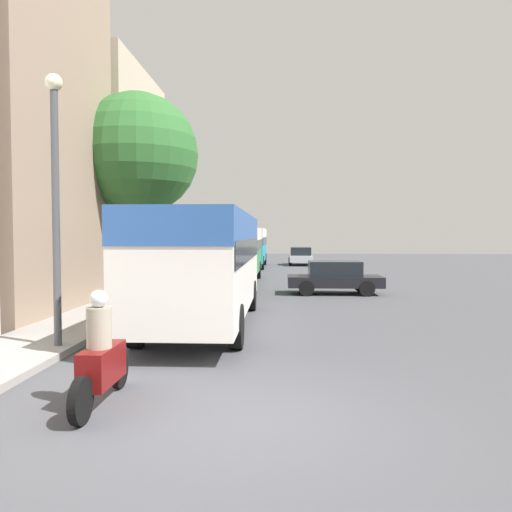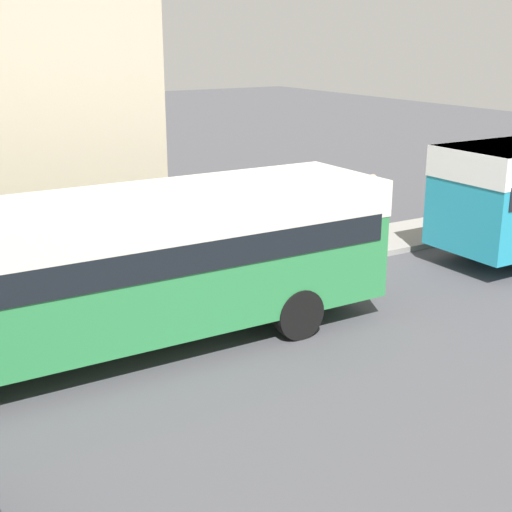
# 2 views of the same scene
# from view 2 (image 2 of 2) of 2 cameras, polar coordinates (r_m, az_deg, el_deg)

# --- Properties ---
(bus_following) EXTENTS (2.62, 10.94, 2.89)m
(bus_following) POSITION_cam_2_polar(r_m,az_deg,el_deg) (12.76, -12.11, 0.01)
(bus_following) COLOR #2D8447
(bus_following) RESTS_ON ground_plane
(pedestrian_near_curb) EXTENTS (0.36, 0.36, 1.82)m
(pedestrian_near_curb) POSITION_cam_2_polar(r_m,az_deg,el_deg) (19.91, 9.22, 3.99)
(pedestrian_near_curb) COLOR #232838
(pedestrian_near_curb) RESTS_ON sidewalk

